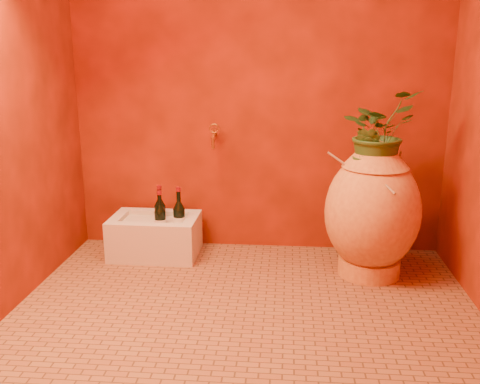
# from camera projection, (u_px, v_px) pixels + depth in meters

# --- Properties ---
(floor) EXTENTS (2.50, 2.50, 0.00)m
(floor) POSITION_uv_depth(u_px,v_px,m) (246.00, 310.00, 2.87)
(floor) COLOR brown
(floor) RESTS_ON ground
(wall_back) EXTENTS (2.50, 0.02, 2.50)m
(wall_back) POSITION_uv_depth(u_px,v_px,m) (258.00, 66.00, 3.51)
(wall_back) COLOR #501604
(wall_back) RESTS_ON ground
(amphora) EXTENTS (0.58, 0.58, 0.82)m
(amphora) POSITION_uv_depth(u_px,v_px,m) (372.00, 211.00, 3.23)
(amphora) COLOR gold
(amphora) RESTS_ON floor
(stone_basin) EXTENTS (0.58, 0.40, 0.27)m
(stone_basin) POSITION_uv_depth(u_px,v_px,m) (155.00, 237.00, 3.62)
(stone_basin) COLOR beige
(stone_basin) RESTS_ON floor
(wine_bottle_a) EXTENTS (0.08, 0.08, 0.34)m
(wine_bottle_a) POSITION_uv_depth(u_px,v_px,m) (179.00, 219.00, 3.55)
(wine_bottle_a) COLOR black
(wine_bottle_a) RESTS_ON stone_basin
(wine_bottle_b) EXTENTS (0.08, 0.08, 0.32)m
(wine_bottle_b) POSITION_uv_depth(u_px,v_px,m) (160.00, 215.00, 3.64)
(wine_bottle_b) COLOR black
(wine_bottle_b) RESTS_ON stone_basin
(wine_bottle_c) EXTENTS (0.08, 0.08, 0.32)m
(wine_bottle_c) POSITION_uv_depth(u_px,v_px,m) (160.00, 221.00, 3.52)
(wine_bottle_c) COLOR black
(wine_bottle_c) RESTS_ON stone_basin
(wall_tap) EXTENTS (0.07, 0.14, 0.16)m
(wall_tap) POSITION_uv_depth(u_px,v_px,m) (214.00, 135.00, 3.57)
(wall_tap) COLOR #A57326
(wall_tap) RESTS_ON wall_back
(plant_main) EXTENTS (0.58, 0.57, 0.49)m
(plant_main) POSITION_uv_depth(u_px,v_px,m) (378.00, 131.00, 3.13)
(plant_main) COLOR #27491A
(plant_main) RESTS_ON amphora
(plant_side) EXTENTS (0.22, 0.22, 0.32)m
(plant_side) POSITION_uv_depth(u_px,v_px,m) (367.00, 154.00, 3.10)
(plant_side) COLOR #27491A
(plant_side) RESTS_ON amphora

